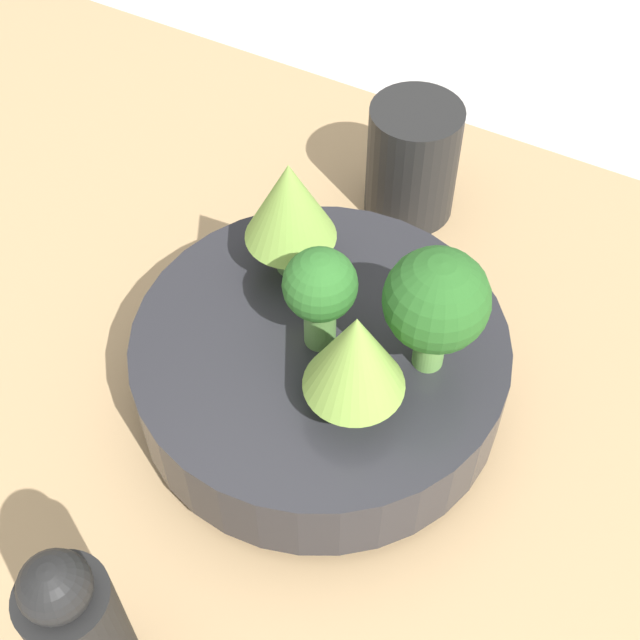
# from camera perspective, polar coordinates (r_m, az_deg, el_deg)

# --- Properties ---
(ground_plane) EXTENTS (6.00, 6.00, 0.00)m
(ground_plane) POSITION_cam_1_polar(r_m,az_deg,el_deg) (0.65, 2.27, -8.74)
(ground_plane) COLOR silver
(table) EXTENTS (1.18, 0.69, 0.03)m
(table) POSITION_cam_1_polar(r_m,az_deg,el_deg) (0.63, 2.32, -7.99)
(table) COLOR tan
(table) RESTS_ON ground_plane
(bowl) EXTENTS (0.25, 0.25, 0.07)m
(bowl) POSITION_cam_1_polar(r_m,az_deg,el_deg) (0.60, -0.00, -2.98)
(bowl) COLOR #28282D
(bowl) RESTS_ON table
(broccoli_floret_right) EXTENTS (0.06, 0.06, 0.09)m
(broccoli_floret_right) POSITION_cam_1_polar(r_m,az_deg,el_deg) (0.52, 7.45, 1.11)
(broccoli_floret_right) COLOR #6BA34C
(broccoli_floret_right) RESTS_ON bowl
(romanesco_piece_far) EXTENTS (0.06, 0.06, 0.09)m
(romanesco_piece_far) POSITION_cam_1_polar(r_m,az_deg,el_deg) (0.57, -1.96, 7.40)
(romanesco_piece_far) COLOR #609347
(romanesco_piece_far) RESTS_ON bowl
(broccoli_floret_center) EXTENTS (0.05, 0.05, 0.08)m
(broccoli_floret_center) POSITION_cam_1_polar(r_m,az_deg,el_deg) (0.54, -0.00, 1.94)
(broccoli_floret_center) COLOR #609347
(broccoli_floret_center) RESTS_ON bowl
(romanesco_piece_near) EXTENTS (0.06, 0.06, 0.08)m
(romanesco_piece_near) POSITION_cam_1_polar(r_m,az_deg,el_deg) (0.50, 2.27, -2.29)
(romanesco_piece_near) COLOR #6BA34C
(romanesco_piece_near) RESTS_ON bowl
(cup) EXTENTS (0.07, 0.07, 0.10)m
(cup) POSITION_cam_1_polar(r_m,az_deg,el_deg) (0.73, 5.94, 10.09)
(cup) COLOR black
(cup) RESTS_ON table
(pepper_mill) EXTENTS (0.05, 0.05, 0.15)m
(pepper_mill) POSITION_cam_1_polar(r_m,az_deg,el_deg) (0.50, -14.99, -18.80)
(pepper_mill) COLOR black
(pepper_mill) RESTS_ON table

